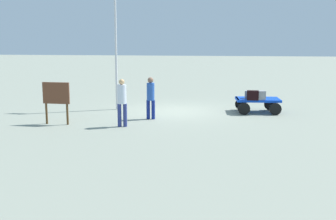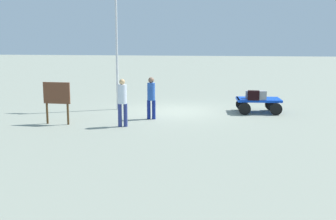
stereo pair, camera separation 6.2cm
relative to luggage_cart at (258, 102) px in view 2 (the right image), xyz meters
name	(u,v)px [view 2 (the right image)]	position (x,y,z in m)	size (l,w,h in m)	color
ground_plane	(177,111)	(3.47, 0.19, -0.45)	(120.00, 120.00, 0.00)	gray
luggage_cart	(258,102)	(0.00, 0.00, 0.00)	(1.92, 1.47, 0.61)	blue
suitcase_dark	(253,95)	(0.22, 0.10, 0.32)	(0.63, 0.44, 0.33)	gray
suitcase_grey	(260,95)	(-0.04, 0.40, 0.35)	(0.57, 0.45, 0.38)	gray
suitcase_tan	(253,95)	(0.23, 0.52, 0.36)	(0.49, 0.31, 0.40)	black
worker_lead	(122,100)	(5.03, 3.69, 0.54)	(0.38, 0.38, 1.73)	navy
worker_trailing	(151,96)	(4.27, 2.13, 0.49)	(0.34, 0.30, 1.66)	navy
flagpole	(115,39)	(6.25, 0.06, 2.69)	(0.83, 0.10, 5.44)	silver
signboard	(57,96)	(7.54, 3.60, 0.59)	(1.04, 0.12, 1.57)	#4C3319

